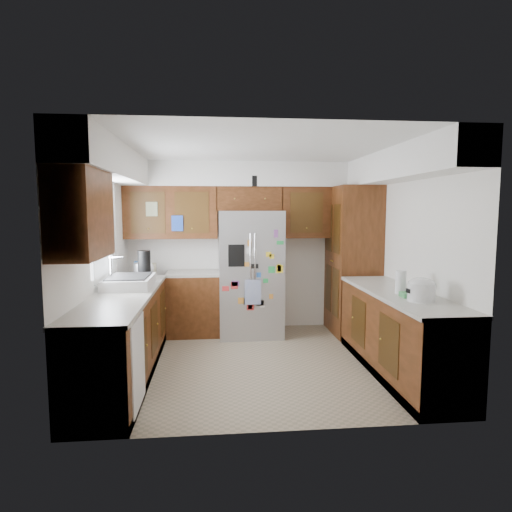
# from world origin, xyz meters

# --- Properties ---
(floor) EXTENTS (3.60, 3.60, 0.00)m
(floor) POSITION_xyz_m (0.00, 0.00, 0.00)
(floor) COLOR tan
(floor) RESTS_ON ground
(room_shell) EXTENTS (3.64, 3.24, 2.52)m
(room_shell) POSITION_xyz_m (-0.11, 0.36, 1.82)
(room_shell) COLOR white
(room_shell) RESTS_ON ground
(left_counter_run) EXTENTS (1.36, 3.20, 0.92)m
(left_counter_run) POSITION_xyz_m (-1.36, 0.03, 0.43)
(left_counter_run) COLOR #3D200B
(left_counter_run) RESTS_ON ground
(right_counter_run) EXTENTS (0.63, 2.25, 0.92)m
(right_counter_run) POSITION_xyz_m (1.50, -0.47, 0.42)
(right_counter_run) COLOR #3D200B
(right_counter_run) RESTS_ON ground
(pantry) EXTENTS (0.60, 0.90, 2.15)m
(pantry) POSITION_xyz_m (1.50, 1.15, 1.07)
(pantry) COLOR #3D200B
(pantry) RESTS_ON ground
(fridge) EXTENTS (0.90, 0.79, 1.80)m
(fridge) POSITION_xyz_m (-0.00, 1.20, 0.90)
(fridge) COLOR #ADADB3
(fridge) RESTS_ON ground
(bridge_cabinet) EXTENTS (0.96, 0.34, 0.35)m
(bridge_cabinet) POSITION_xyz_m (0.00, 1.43, 1.98)
(bridge_cabinet) COLOR #3D200B
(bridge_cabinet) RESTS_ON fridge
(fridge_top_items) EXTENTS (0.62, 0.36, 0.26)m
(fridge_top_items) POSITION_xyz_m (-0.13, 1.40, 2.27)
(fridge_top_items) COLOR #2552AC
(fridge_top_items) RESTS_ON bridge_cabinet
(sink_assembly) EXTENTS (0.52, 0.70, 0.37)m
(sink_assembly) POSITION_xyz_m (-1.50, 0.10, 0.99)
(sink_assembly) COLOR white
(sink_assembly) RESTS_ON left_counter_run
(left_counter_clutter) EXTENTS (0.31, 0.83, 0.38)m
(left_counter_clutter) POSITION_xyz_m (-1.45, 0.83, 1.05)
(left_counter_clutter) COLOR black
(left_counter_clutter) RESTS_ON left_counter_run
(rice_cooker) EXTENTS (0.27, 0.26, 0.23)m
(rice_cooker) POSITION_xyz_m (1.50, -0.96, 1.04)
(rice_cooker) COLOR white
(rice_cooker) RESTS_ON right_counter_run
(paper_towel) EXTENTS (0.11, 0.11, 0.25)m
(paper_towel) POSITION_xyz_m (1.46, -0.57, 1.04)
(paper_towel) COLOR white
(paper_towel) RESTS_ON right_counter_run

